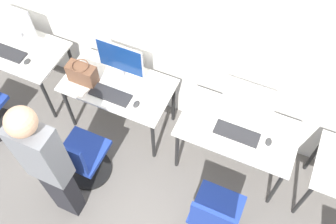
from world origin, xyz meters
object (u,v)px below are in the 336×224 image
(keyboard_left, at_px, (110,95))
(mouse_right, at_px, (269,142))
(person_left, at_px, (47,165))
(mouse_far_left, at_px, (27,61))
(keyboard_right, at_px, (237,133))
(office_chair_left, at_px, (81,159))
(handbag, at_px, (82,74))
(monitor_right, at_px, (249,99))
(monitor_far_left, at_px, (14,21))
(monitor_left, at_px, (120,60))
(mouse_left, at_px, (136,104))
(keyboard_far_left, at_px, (7,52))
(office_chair_right, at_px, (214,217))

(keyboard_left, bearing_deg, mouse_right, 4.03)
(person_left, bearing_deg, mouse_far_left, 135.20)
(person_left, xyz_separation_m, keyboard_right, (1.34, 1.07, -0.24))
(office_chair_left, height_order, handbag, handbag)
(mouse_far_left, distance_m, monitor_right, 2.38)
(person_left, distance_m, handbag, 1.10)
(monitor_far_left, xyz_separation_m, monitor_left, (1.31, -0.03, 0.00))
(keyboard_right, xyz_separation_m, handbag, (-1.66, -0.03, 0.11))
(mouse_left, xyz_separation_m, office_chair_left, (-0.35, -0.62, -0.36))
(person_left, bearing_deg, handbag, 107.15)
(monitor_right, height_order, handbag, monitor_right)
(monitor_left, distance_m, mouse_right, 1.64)
(keyboard_left, bearing_deg, keyboard_far_left, 178.07)
(monitor_far_left, height_order, handbag, monitor_far_left)
(keyboard_right, bearing_deg, handbag, -178.93)
(monitor_right, distance_m, handbag, 1.69)
(mouse_far_left, distance_m, office_chair_right, 2.54)
(keyboard_left, relative_size, mouse_left, 4.82)
(mouse_right, bearing_deg, mouse_left, -174.95)
(monitor_left, relative_size, handbag, 1.69)
(monitor_far_left, xyz_separation_m, monitor_right, (2.63, 0.03, 0.00))
(keyboard_far_left, height_order, person_left, person_left)
(office_chair_left, height_order, monitor_right, monitor_right)
(mouse_far_left, bearing_deg, keyboard_far_left, 175.26)
(mouse_left, xyz_separation_m, handbag, (-0.64, 0.06, 0.10))
(monitor_left, bearing_deg, keyboard_far_left, -170.29)
(office_chair_left, relative_size, keyboard_right, 2.09)
(keyboard_left, bearing_deg, person_left, -91.24)
(keyboard_right, xyz_separation_m, office_chair_right, (0.07, -0.72, -0.36))
(mouse_left, distance_m, monitor_right, 1.10)
(keyboard_right, height_order, mouse_right, mouse_right)
(monitor_left, distance_m, person_left, 1.25)
(handbag, bearing_deg, monitor_left, 32.09)
(monitor_left, height_order, monitor_right, same)
(monitor_far_left, relative_size, mouse_far_left, 5.62)
(keyboard_left, height_order, person_left, person_left)
(monitor_right, bearing_deg, office_chair_right, -85.61)
(keyboard_far_left, xyz_separation_m, handbag, (0.97, 0.01, 0.11))
(keyboard_far_left, relative_size, monitor_left, 0.86)
(office_chair_right, bearing_deg, mouse_right, 73.17)
(monitor_far_left, height_order, office_chair_left, monitor_far_left)
(mouse_left, bearing_deg, office_chair_right, -30.01)
(monitor_far_left, height_order, monitor_left, same)
(person_left, bearing_deg, monitor_right, 44.67)
(person_left, distance_m, office_chair_right, 1.57)
(person_left, height_order, handbag, person_left)
(keyboard_far_left, xyz_separation_m, keyboard_left, (1.31, -0.04, 0.00))
(monitor_left, bearing_deg, keyboard_right, -7.96)
(mouse_far_left, relative_size, handbag, 0.30)
(keyboard_right, bearing_deg, keyboard_left, -176.28)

